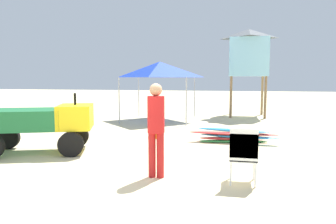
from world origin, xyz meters
name	(u,v)px	position (x,y,z in m)	size (l,w,h in m)	color
ground	(134,176)	(0.00, 0.00, 0.00)	(80.00, 80.00, 0.00)	beige
utility_cart	(43,122)	(-2.82, 1.39, 0.78)	(2.80, 2.01, 1.50)	#1E6B38
stacked_plastic_chairs	(243,151)	(2.04, -0.06, 0.60)	(0.48, 0.48, 1.02)	white
surfboard_pile	(234,136)	(1.93, 3.54, 0.21)	(2.59, 0.66, 0.40)	green
lifeguard_near_center	(156,124)	(0.44, 0.02, 1.03)	(0.32, 0.32, 1.78)	red
popup_canopy	(160,70)	(-1.31, 7.95, 2.25)	(2.84, 2.84, 2.59)	#B2B2B7
lifeguard_tower	(248,53)	(2.59, 10.14, 3.09)	(1.98, 1.98, 4.21)	olive
traffic_cone_near	(154,129)	(-0.53, 3.77, 0.28)	(0.40, 0.40, 0.57)	orange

